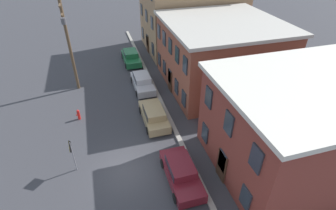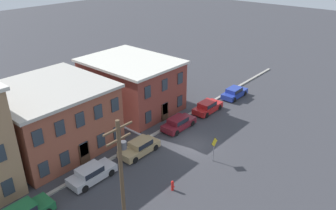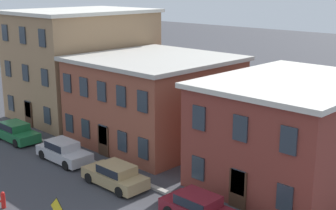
# 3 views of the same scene
# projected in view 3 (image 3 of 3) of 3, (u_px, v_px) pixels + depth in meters

# --- Properties ---
(kerb_strip) EXTENTS (56.00, 0.36, 0.16)m
(kerb_strip) POSITION_uv_depth(u_px,v_px,m) (188.00, 202.00, 26.20)
(kerb_strip) COLOR #9E998E
(kerb_strip) RESTS_ON ground_plane
(apartment_corner) EXTENTS (9.45, 12.16, 9.72)m
(apartment_corner) POSITION_uv_depth(u_px,v_px,m) (83.00, 63.00, 43.28)
(apartment_corner) COLOR #9E7A56
(apartment_corner) RESTS_ON ground_plane
(apartment_midblock) EXTENTS (10.86, 10.70, 6.60)m
(apartment_midblock) POSITION_uv_depth(u_px,v_px,m) (155.00, 99.00, 36.27)
(apartment_midblock) COLOR brown
(apartment_midblock) RESTS_ON ground_plane
(apartment_far) EXTENTS (9.02, 11.62, 6.39)m
(apartment_far) POSITION_uv_depth(u_px,v_px,m) (293.00, 130.00, 28.78)
(apartment_far) COLOR brown
(apartment_far) RESTS_ON ground_plane
(car_green) EXTENTS (4.40, 1.92, 1.43)m
(car_green) POSITION_uv_depth(u_px,v_px,m) (16.00, 131.00, 36.60)
(car_green) COLOR #1E6638
(car_green) RESTS_ON ground_plane
(car_silver) EXTENTS (4.40, 1.92, 1.43)m
(car_silver) POSITION_uv_depth(u_px,v_px,m) (63.00, 151.00, 32.34)
(car_silver) COLOR #B7B7BC
(car_silver) RESTS_ON ground_plane
(car_tan) EXTENTS (4.40, 1.92, 1.43)m
(car_tan) POSITION_uv_depth(u_px,v_px,m) (115.00, 174.00, 28.26)
(car_tan) COLOR tan
(car_tan) RESTS_ON ground_plane
(car_maroon) EXTENTS (4.40, 1.92, 1.43)m
(car_maroon) POSITION_uv_depth(u_px,v_px,m) (200.00, 208.00, 24.08)
(car_maroon) COLOR maroon
(car_maroon) RESTS_ON ground_plane
(fire_hydrant) EXTENTS (0.24, 0.34, 0.96)m
(fire_hydrant) POSITION_uv_depth(u_px,v_px,m) (3.00, 200.00, 25.54)
(fire_hydrant) COLOR red
(fire_hydrant) RESTS_ON ground_plane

